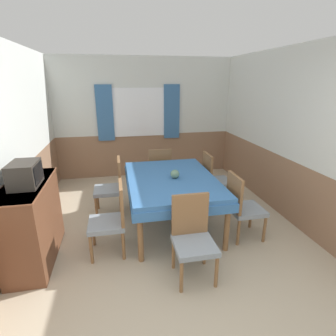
# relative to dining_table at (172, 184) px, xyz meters

# --- Properties ---
(wall_back) EXTENTS (4.27, 0.10, 2.60)m
(wall_back) POSITION_rel_dining_table_xyz_m (-0.11, 2.36, 0.65)
(wall_back) COLOR silver
(wall_back) RESTS_ON ground_plane
(wall_left) EXTENTS (0.05, 4.68, 2.60)m
(wall_left) POSITION_rel_dining_table_xyz_m (-2.07, 0.20, 0.64)
(wall_left) COLOR silver
(wall_left) RESTS_ON ground_plane
(wall_right) EXTENTS (0.05, 4.68, 2.60)m
(wall_right) POSITION_rel_dining_table_xyz_m (1.86, 0.20, 0.64)
(wall_right) COLOR silver
(wall_right) RESTS_ON ground_plane
(dining_table) EXTENTS (1.29, 1.78, 0.76)m
(dining_table) POSITION_rel_dining_table_xyz_m (0.00, 0.00, 0.00)
(dining_table) COLOR #386BA8
(dining_table) RESTS_ON ground_plane
(chair_head_window) EXTENTS (0.44, 0.44, 0.93)m
(chair_head_window) POSITION_rel_dining_table_xyz_m (0.00, 1.12, -0.17)
(chair_head_window) COLOR brown
(chair_head_window) RESTS_ON ground_plane
(chair_right_far) EXTENTS (0.44, 0.44, 0.93)m
(chair_right_far) POSITION_rel_dining_table_xyz_m (0.87, 0.54, -0.17)
(chair_right_far) COLOR brown
(chair_right_far) RESTS_ON ground_plane
(chair_head_near) EXTENTS (0.44, 0.44, 0.93)m
(chair_head_near) POSITION_rel_dining_table_xyz_m (0.00, -1.12, -0.17)
(chair_head_near) COLOR brown
(chair_head_near) RESTS_ON ground_plane
(chair_right_near) EXTENTS (0.44, 0.44, 0.93)m
(chair_right_near) POSITION_rel_dining_table_xyz_m (0.87, -0.54, -0.17)
(chair_right_near) COLOR brown
(chair_right_near) RESTS_ON ground_plane
(chair_left_far) EXTENTS (0.44, 0.44, 0.93)m
(chair_left_far) POSITION_rel_dining_table_xyz_m (-0.87, 0.54, -0.17)
(chair_left_far) COLOR brown
(chair_left_far) RESTS_ON ground_plane
(chair_left_near) EXTENTS (0.44, 0.44, 0.93)m
(chair_left_near) POSITION_rel_dining_table_xyz_m (-0.87, -0.54, -0.17)
(chair_left_near) COLOR brown
(chair_left_near) RESTS_ON ground_plane
(sideboard) EXTENTS (0.46, 1.14, 0.99)m
(sideboard) POSITION_rel_dining_table_xyz_m (-1.80, -0.49, -0.15)
(sideboard) COLOR brown
(sideboard) RESTS_ON ground_plane
(tv) EXTENTS (0.29, 0.39, 0.27)m
(tv) POSITION_rel_dining_table_xyz_m (-1.77, -0.55, 0.47)
(tv) COLOR #2D2823
(tv) RESTS_ON sideboard
(vase) EXTENTS (0.13, 0.13, 0.13)m
(vase) POSITION_rel_dining_table_xyz_m (0.04, -0.04, 0.17)
(vase) COLOR slate
(vase) RESTS_ON dining_table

